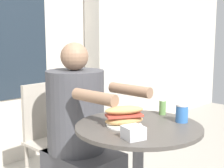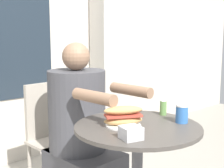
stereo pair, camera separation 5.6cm
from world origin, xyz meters
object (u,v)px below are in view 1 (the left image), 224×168
(cafe_table, at_px, (138,161))
(sandwich_on_plate, at_px, (124,117))
(seated_diner, at_px, (80,143))
(drink_cup, at_px, (182,113))
(condiment_bottle, at_px, (163,106))
(diner_chair, at_px, (50,130))

(cafe_table, relative_size, sandwich_on_plate, 3.40)
(seated_diner, relative_size, sandwich_on_plate, 5.35)
(drink_cup, relative_size, condiment_bottle, 0.92)
(cafe_table, xyz_separation_m, seated_diner, (0.03, 0.54, -0.04))
(condiment_bottle, bearing_deg, diner_chair, 106.79)
(drink_cup, xyz_separation_m, condiment_bottle, (0.06, 0.17, 0.00))
(seated_diner, distance_m, sandwich_on_plate, 0.59)
(sandwich_on_plate, relative_size, condiment_bottle, 2.00)
(sandwich_on_plate, bearing_deg, condiment_bottle, 0.81)
(sandwich_on_plate, bearing_deg, diner_chair, 84.24)
(cafe_table, height_order, seated_diner, seated_diner)
(diner_chair, distance_m, sandwich_on_plate, 0.90)
(cafe_table, relative_size, condiment_bottle, 6.79)
(drink_cup, bearing_deg, sandwich_on_plate, 149.15)
(cafe_table, bearing_deg, diner_chair, 88.70)
(seated_diner, bearing_deg, diner_chair, -91.71)
(cafe_table, xyz_separation_m, condiment_bottle, (0.28, 0.05, 0.26))
(seated_diner, bearing_deg, sandwich_on_plate, 76.83)
(drink_cup, bearing_deg, condiment_bottle, 71.90)
(cafe_table, height_order, condiment_bottle, condiment_bottle)
(cafe_table, distance_m, seated_diner, 0.55)
(seated_diner, height_order, drink_cup, seated_diner)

